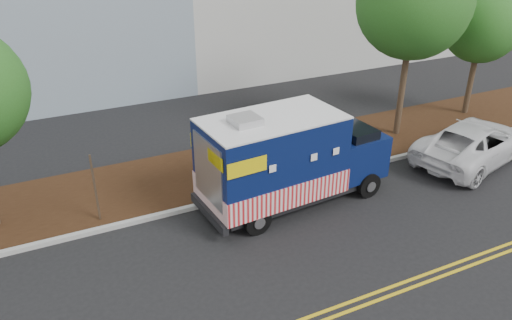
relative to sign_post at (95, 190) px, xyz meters
name	(u,v)px	position (x,y,z in m)	size (l,w,h in m)	color
ground	(264,216)	(4.83, -1.89, -1.20)	(120.00, 120.00, 0.00)	black
curb	(246,194)	(4.83, -0.49, -1.12)	(120.00, 0.18, 0.15)	#9E9E99
mulch_strip	(223,169)	(4.83, 1.61, -1.12)	(120.00, 4.00, 0.15)	black
centerline_near	(343,305)	(4.83, -6.34, -1.19)	(120.00, 0.10, 0.01)	gold
centerline_far	(349,311)	(4.83, -6.59, -1.19)	(120.00, 0.10, 0.01)	gold
tree_c	(414,2)	(12.82, 1.34, 4.45)	(4.47, 4.47, 7.90)	#38281C
tree_d	(482,25)	(17.40, 1.88, 3.07)	(3.37, 3.37, 5.97)	#38281C
sign_post	(95,190)	(0.00, 0.00, 0.00)	(0.06, 0.06, 2.40)	#473828
food_truck	(286,162)	(5.85, -1.41, 0.34)	(6.63, 2.92, 3.41)	black
white_car	(474,142)	(13.92, -1.80, -0.42)	(2.59, 5.63, 1.56)	silver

